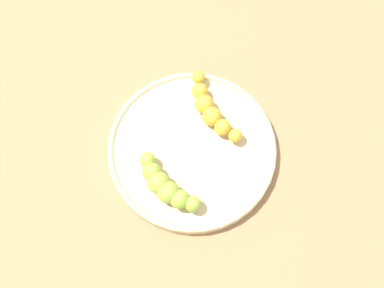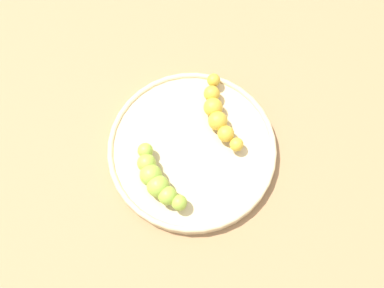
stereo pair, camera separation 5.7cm
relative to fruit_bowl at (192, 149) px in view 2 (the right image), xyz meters
The scene contains 4 objects.
ground_plane 0.01m from the fruit_bowl, ahead, with size 2.40×2.40×0.00m, color #936D47.
fruit_bowl is the anchor object (origin of this frame).
banana_spotted 0.08m from the fruit_bowl, 146.89° to the right, with size 0.05×0.15×0.03m.
banana_green 0.09m from the fruit_bowl, 28.08° to the left, with size 0.06×0.13×0.04m.
Camera 2 is at (0.09, 0.25, 0.76)m, focal length 43.77 mm.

